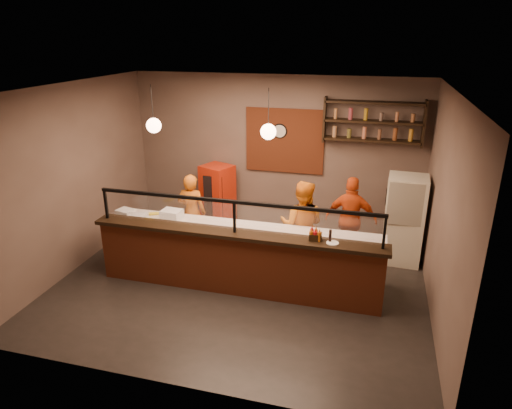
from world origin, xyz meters
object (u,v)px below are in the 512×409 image
(condiment_caddy, at_px, (315,237))
(pepper_mill, at_px, (330,236))
(red_cooler, at_px, (218,197))
(pizza_dough, at_px, (237,230))
(wall_clock, at_px, (280,131))
(fridge, at_px, (404,220))
(cook_left, at_px, (192,212))
(cook_right, at_px, (351,219))
(cook_mid, at_px, (302,225))

(condiment_caddy, xyz_separation_m, pepper_mill, (0.22, -0.02, 0.04))
(red_cooler, distance_m, pizza_dough, 2.31)
(wall_clock, relative_size, fridge, 0.19)
(cook_left, distance_m, pepper_mill, 3.05)
(pizza_dough, distance_m, condiment_caddy, 1.40)
(cook_left, bearing_deg, pizza_dough, 140.41)
(fridge, relative_size, pepper_mill, 8.46)
(fridge, bearing_deg, cook_right, -165.84)
(cook_mid, xyz_separation_m, fridge, (1.73, 0.73, 0.00))
(cook_mid, bearing_deg, condiment_caddy, 110.34)
(condiment_caddy, relative_size, pepper_mill, 0.98)
(cook_left, height_order, pizza_dough, cook_left)
(fridge, relative_size, condiment_caddy, 8.61)
(cook_mid, bearing_deg, pizza_dough, 36.94)
(cook_mid, bearing_deg, fridge, -156.29)
(red_cooler, height_order, condiment_caddy, red_cooler)
(cook_mid, xyz_separation_m, pizza_dough, (-0.96, -0.70, 0.10))
(cook_left, relative_size, pizza_dough, 3.30)
(condiment_caddy, bearing_deg, pizza_dough, 164.59)
(fridge, height_order, red_cooler, fridge)
(condiment_caddy, distance_m, pepper_mill, 0.22)
(cook_mid, xyz_separation_m, red_cooler, (-2.03, 1.34, -0.12))
(fridge, bearing_deg, red_cooler, 173.66)
(wall_clock, xyz_separation_m, red_cooler, (-1.26, -0.31, -1.42))
(fridge, bearing_deg, pepper_mill, -119.30)
(wall_clock, distance_m, condiment_caddy, 3.11)
(fridge, height_order, pepper_mill, fridge)
(fridge, height_order, condiment_caddy, fridge)
(fridge, xyz_separation_m, pepper_mill, (-1.14, -1.80, 0.35))
(cook_mid, height_order, fridge, same)
(red_cooler, bearing_deg, cook_mid, -11.07)
(wall_clock, height_order, cook_left, wall_clock)
(fridge, bearing_deg, pizza_dough, -149.19)
(cook_right, distance_m, fridge, 0.94)
(wall_clock, height_order, condiment_caddy, wall_clock)
(cook_mid, bearing_deg, red_cooler, -32.50)
(cook_right, relative_size, fridge, 0.98)
(cook_left, xyz_separation_m, pepper_mill, (2.74, -1.28, 0.40))
(wall_clock, distance_m, fridge, 2.96)
(condiment_caddy, bearing_deg, wall_clock, 112.86)
(pizza_dough, bearing_deg, fridge, 27.86)
(pepper_mill, bearing_deg, wall_clock, 116.53)
(cook_mid, height_order, pizza_dough, cook_mid)
(cook_left, distance_m, red_cooler, 1.15)
(cook_left, bearing_deg, cook_mid, 172.17)
(wall_clock, bearing_deg, red_cooler, -166.15)
(cook_mid, relative_size, pepper_mill, 8.45)
(cook_left, height_order, condiment_caddy, cook_left)
(cook_mid, xyz_separation_m, pepper_mill, (0.59, -1.08, 0.35))
(wall_clock, bearing_deg, condiment_caddy, -67.14)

